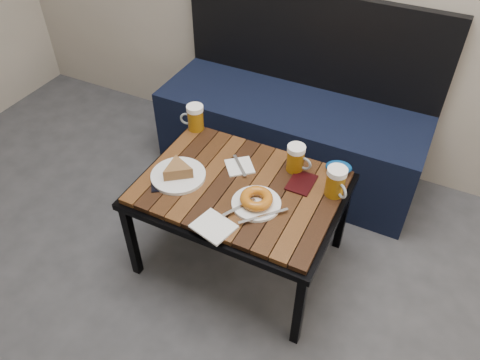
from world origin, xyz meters
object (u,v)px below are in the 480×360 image
at_px(plate_bagel, 256,201).
at_px(cafe_table, 240,193).
at_px(passport_navy, 166,184).
at_px(beer_mug_right, 336,182).
at_px(knit_pouch, 339,167).
at_px(beer_mug_centre, 296,158).
at_px(passport_burgundy, 301,183).
at_px(beer_mug_left, 195,118).
at_px(bench, 291,129).
at_px(plate_pie, 178,172).

bearing_deg(plate_bagel, cafe_table, 145.49).
height_order(plate_bagel, passport_navy, plate_bagel).
xyz_separation_m(beer_mug_right, knit_pouch, (-0.03, 0.14, -0.04)).
bearing_deg(beer_mug_centre, passport_burgundy, -46.06).
bearing_deg(knit_pouch, beer_mug_left, -179.94).
bearing_deg(passport_navy, beer_mug_left, 157.64).
relative_size(bench, plate_pie, 6.09).
height_order(bench, cafe_table, bench).
relative_size(beer_mug_centre, plate_pie, 0.54).
xyz_separation_m(plate_bagel, knit_pouch, (0.23, 0.33, 0.00)).
bearing_deg(plate_bagel, beer_mug_right, 37.54).
xyz_separation_m(bench, knit_pouch, (0.38, -0.46, 0.22)).
bearing_deg(cafe_table, bench, 93.50).
xyz_separation_m(beer_mug_left, passport_burgundy, (0.58, -0.14, -0.06)).
relative_size(plate_pie, knit_pouch, 2.06).
distance_m(cafe_table, beer_mug_right, 0.40).
bearing_deg(plate_pie, beer_mug_right, 17.24).
height_order(plate_bagel, passport_burgundy, plate_bagel).
relative_size(beer_mug_left, passport_navy, 1.02).
bearing_deg(plate_bagel, plate_pie, 179.32).
distance_m(beer_mug_left, plate_pie, 0.35).
distance_m(cafe_table, plate_pie, 0.27).
relative_size(cafe_table, knit_pouch, 7.53).
distance_m(beer_mug_right, passport_burgundy, 0.15).
bearing_deg(beer_mug_centre, beer_mug_left, 177.63).
height_order(bench, beer_mug_left, bench).
bearing_deg(beer_mug_centre, plate_pie, -143.20).
bearing_deg(bench, passport_navy, -105.25).
height_order(beer_mug_right, passport_navy, beer_mug_right).
bearing_deg(bench, plate_bagel, -79.17).
bearing_deg(beer_mug_left, plate_bagel, 127.40).
relative_size(cafe_table, beer_mug_centre, 6.82).
bearing_deg(beer_mug_left, bench, -142.12).
distance_m(bench, beer_mug_left, 0.62).
height_order(beer_mug_right, knit_pouch, beer_mug_right).
bearing_deg(cafe_table, passport_burgundy, 29.00).
height_order(beer_mug_centre, beer_mug_right, beer_mug_right).
bearing_deg(passport_navy, cafe_table, 80.20).
distance_m(beer_mug_centre, knit_pouch, 0.19).
height_order(beer_mug_left, plate_bagel, beer_mug_left).
relative_size(plate_bagel, knit_pouch, 2.09).
relative_size(plate_pie, plate_bagel, 0.99).
xyz_separation_m(beer_mug_centre, knit_pouch, (0.17, 0.07, -0.04)).
bearing_deg(beer_mug_right, cafe_table, -121.97).
height_order(cafe_table, beer_mug_left, beer_mug_left).
bearing_deg(bench, beer_mug_centre, -68.19).
distance_m(beer_mug_centre, passport_burgundy, 0.11).
bearing_deg(passport_navy, beer_mug_centre, 91.00).
height_order(bench, passport_burgundy, bench).
distance_m(beer_mug_left, passport_navy, 0.40).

